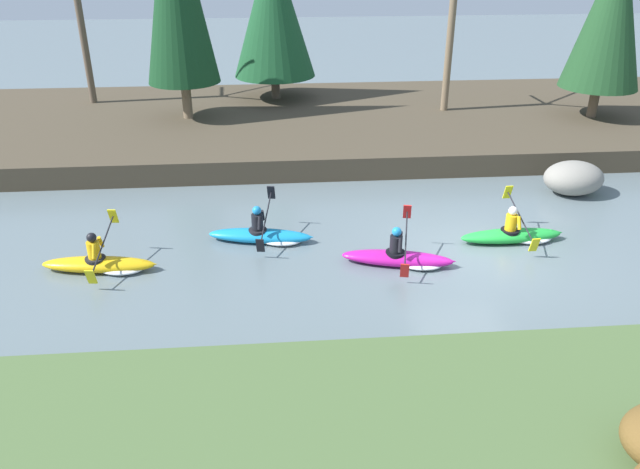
# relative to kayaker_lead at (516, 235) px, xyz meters

# --- Properties ---
(ground_plane) EXTENTS (90.00, 90.00, 0.00)m
(ground_plane) POSITION_rel_kayaker_lead_xyz_m (-1.36, -0.50, -0.20)
(ground_plane) COLOR slate
(riverbank_near) EXTENTS (44.00, 5.13, 0.85)m
(riverbank_near) POSITION_rel_kayaker_lead_xyz_m (-1.36, -7.63, 0.23)
(riverbank_near) COLOR #4C6638
(riverbank_near) RESTS_ON ground
(riverbank_far) EXTENTS (44.00, 10.65, 0.76)m
(riverbank_far) POSITION_rel_kayaker_lead_xyz_m (-1.36, 9.91, 0.18)
(riverbank_far) COLOR #473D2D
(riverbank_far) RESTS_ON ground
(conifer_tree_left) EXTENTS (3.37, 3.37, 6.36)m
(conifer_tree_left) POSITION_rel_kayaker_lead_xyz_m (-5.96, 12.61, 4.21)
(conifer_tree_left) COLOR brown
(conifer_tree_left) RESTS_ON riverbank_far
(conifer_tree_mid_left) EXTENTS (2.88, 2.88, 6.62)m
(conifer_tree_mid_left) POSITION_rel_kayaker_lead_xyz_m (6.16, 8.66, 4.43)
(conifer_tree_mid_left) COLOR brown
(conifer_tree_mid_left) RESTS_ON riverbank_far
(bare_tree_upstream) EXTENTS (3.82, 3.77, 6.95)m
(bare_tree_upstream) POSITION_rel_kayaker_lead_xyz_m (-13.55, 12.55, 3.83)
(bare_tree_upstream) COLOR brown
(bare_tree_upstream) RESTS_ON riverbank_far
(bare_tree_mid_upstream) EXTENTS (3.27, 3.23, 5.90)m
(bare_tree_mid_upstream) POSITION_rel_kayaker_lead_xyz_m (0.76, 10.17, 3.34)
(bare_tree_mid_upstream) COLOR #7A664C
(bare_tree_mid_upstream) RESTS_ON riverbank_far
(kayaker_lead) EXTENTS (2.78, 2.07, 1.20)m
(kayaker_lead) POSITION_rel_kayaker_lead_xyz_m (0.00, 0.00, 0.00)
(kayaker_lead) COLOR green
(kayaker_lead) RESTS_ON ground
(kayaker_middle) EXTENTS (2.79, 2.05, 1.20)m
(kayaker_middle) POSITION_rel_kayaker_lead_xyz_m (-3.20, -0.99, 0.00)
(kayaker_middle) COLOR #C61999
(kayaker_middle) RESTS_ON ground
(kayaker_trailing) EXTENTS (2.80, 2.07, 1.20)m
(kayaker_trailing) POSITION_rel_kayaker_lead_xyz_m (-6.53, 0.53, 0.00)
(kayaker_trailing) COLOR #1993D6
(kayaker_trailing) RESTS_ON ground
(kayaker_far_back) EXTENTS (2.79, 2.07, 1.20)m
(kayaker_far_back) POSITION_rel_kayaker_lead_xyz_m (-10.37, -0.67, 0.00)
(kayaker_far_back) COLOR yellow
(kayaker_far_back) RESTS_ON ground
(boulder_midstream) EXTENTS (1.81, 1.42, 1.02)m
(boulder_midstream) POSITION_rel_kayaker_lead_xyz_m (2.90, 3.00, 0.31)
(boulder_midstream) COLOR gray
(boulder_midstream) RESTS_ON ground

